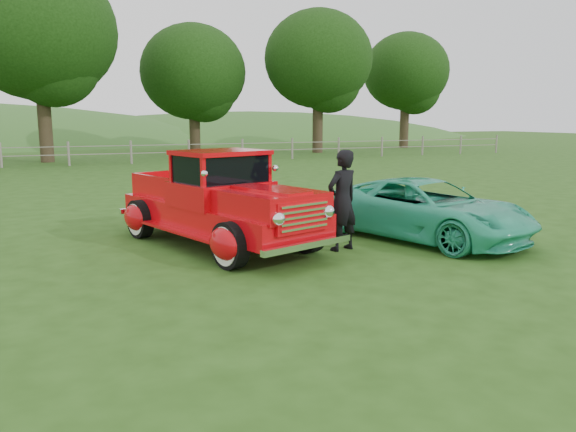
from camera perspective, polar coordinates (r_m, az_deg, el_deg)
name	(u,v)px	position (r m, az deg, el deg)	size (l,w,h in m)	color
ground	(312,269)	(8.94, 2.48, -5.38)	(140.00, 140.00, 0.00)	#244612
distant_hills	(52,181)	(67.63, -22.86, 3.33)	(116.00, 60.00, 18.00)	#316123
fence_line	(131,152)	(30.08, -15.65, 6.26)	(48.00, 0.12, 1.20)	gray
tree_near_west	(38,30)	(33.11, -24.05, 16.84)	(8.00, 8.00, 10.42)	#312518
tree_near_east	(193,72)	(37.92, -9.61, 14.21)	(6.80, 6.80, 8.33)	#312518
tree_mid_east	(318,59)	(38.78, 3.09, 15.61)	(7.20, 7.20, 9.44)	#312518
tree_far_east	(406,72)	(45.83, 11.91, 14.15)	(6.60, 6.60, 8.86)	#312518
red_pickup	(219,203)	(10.50, -6.98, 1.30)	(3.31, 5.28, 1.78)	black
teal_sedan	(426,209)	(11.31, 13.83, 0.66)	(1.96, 4.26, 1.18)	#2DB58B
man	(342,200)	(10.06, 5.53, 1.59)	(0.66, 0.43, 1.81)	black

